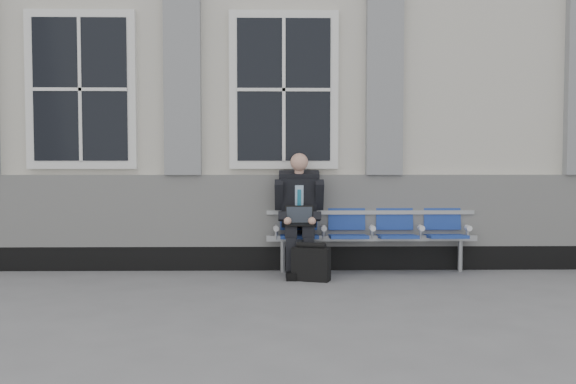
{
  "coord_description": "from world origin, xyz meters",
  "views": [
    {
      "loc": [
        0.26,
        -6.54,
        1.4
      ],
      "look_at": [
        0.39,
        0.9,
        1.01
      ],
      "focal_mm": 40.0,
      "sensor_mm": 36.0,
      "label": 1
    }
  ],
  "objects": [
    {
      "name": "bench",
      "position": [
        1.43,
        1.32,
        0.55
      ],
      "size": [
        2.6,
        0.47,
        0.91
      ],
      "color": "#9EA0A3",
      "rests_on": "ground"
    },
    {
      "name": "ground",
      "position": [
        0.0,
        0.0,
        0.0
      ],
      "size": [
        70.0,
        70.0,
        0.0
      ],
      "primitive_type": "plane",
      "color": "slate",
      "rests_on": "ground"
    },
    {
      "name": "businessman",
      "position": [
        0.53,
        1.19,
        0.79
      ],
      "size": [
        0.6,
        0.8,
        1.47
      ],
      "color": "black",
      "rests_on": "ground"
    },
    {
      "name": "station_building",
      "position": [
        -0.02,
        3.47,
        2.22
      ],
      "size": [
        14.4,
        4.4,
        4.49
      ],
      "color": "beige",
      "rests_on": "ground"
    },
    {
      "name": "briefcase",
      "position": [
        0.65,
        0.75,
        0.2
      ],
      "size": [
        0.46,
        0.31,
        0.44
      ],
      "color": "black",
      "rests_on": "ground"
    }
  ]
}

